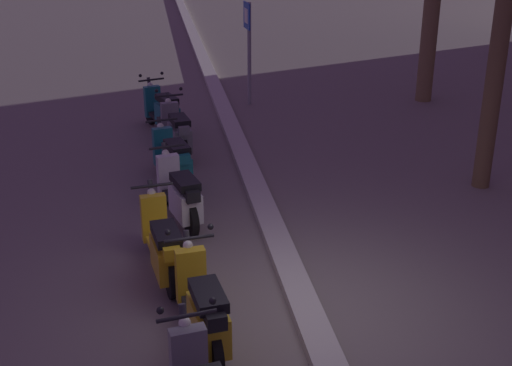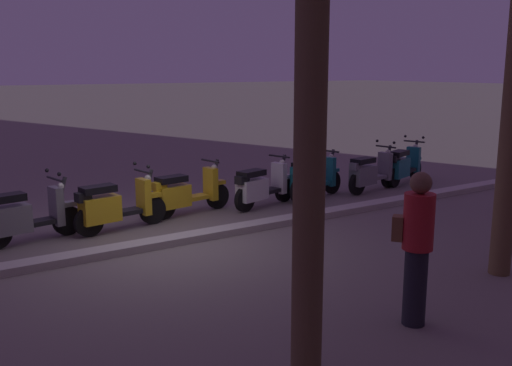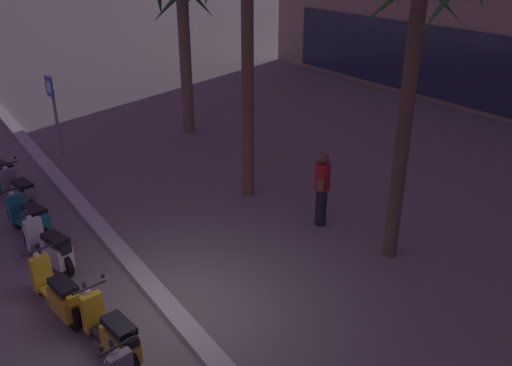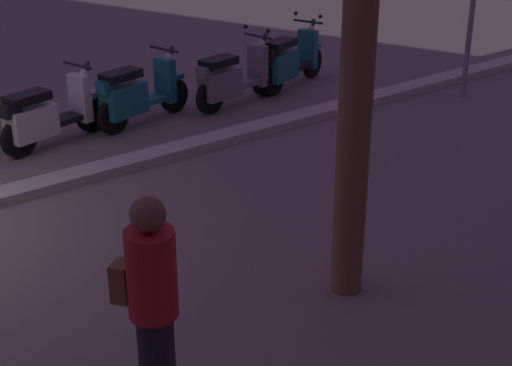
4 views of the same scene
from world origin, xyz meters
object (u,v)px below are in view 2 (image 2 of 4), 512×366
object	(u,v)px
scooter_teal_lead_nearest	(403,166)
scooter_yellow_tail_end	(185,193)
scooter_grey_gap_after_mid	(370,173)
scooter_teal_mid_front	(313,179)
scooter_yellow_last_in_row	(114,206)
pedestrian_by_palm_tree	(417,244)
scooter_grey_second_in_line	(24,216)
scooter_white_far_back	(261,187)

from	to	relation	value
scooter_teal_lead_nearest	scooter_yellow_tail_end	xyz separation A→B (m)	(5.97, -0.18, -0.02)
scooter_teal_lead_nearest	scooter_grey_gap_after_mid	bearing A→B (deg)	9.34
scooter_teal_mid_front	scooter_yellow_last_in_row	world-z (taller)	scooter_yellow_last_in_row
scooter_teal_mid_front	pedestrian_by_palm_tree	bearing A→B (deg)	61.51
scooter_grey_gap_after_mid	scooter_teal_mid_front	distance (m)	1.62
scooter_teal_mid_front	pedestrian_by_palm_tree	size ratio (longest dim) A/B	0.99
scooter_teal_lead_nearest	scooter_yellow_tail_end	distance (m)	5.97
scooter_yellow_last_in_row	pedestrian_by_palm_tree	xyz separation A→B (m)	(-1.52, 5.53, 0.48)
scooter_grey_second_in_line	scooter_white_far_back	bearing A→B (deg)	179.54
scooter_teal_lead_nearest	scooter_grey_gap_after_mid	world-z (taller)	same
scooter_yellow_last_in_row	pedestrian_by_palm_tree	bearing A→B (deg)	105.40
scooter_grey_gap_after_mid	scooter_teal_mid_front	size ratio (longest dim) A/B	1.02
scooter_white_far_back	pedestrian_by_palm_tree	size ratio (longest dim) A/B	0.99
scooter_yellow_tail_end	scooter_yellow_last_in_row	bearing A→B (deg)	13.34
scooter_yellow_tail_end	scooter_teal_mid_front	bearing A→B (deg)	175.00
scooter_white_far_back	scooter_grey_second_in_line	bearing A→B (deg)	-0.46
scooter_teal_lead_nearest	scooter_teal_mid_front	world-z (taller)	scooter_teal_lead_nearest
scooter_white_far_back	scooter_grey_gap_after_mid	bearing A→B (deg)	178.05
scooter_yellow_last_in_row	scooter_grey_second_in_line	world-z (taller)	same
scooter_yellow_tail_end	pedestrian_by_palm_tree	bearing A→B (deg)	89.44
scooter_teal_lead_nearest	pedestrian_by_palm_tree	size ratio (longest dim) A/B	0.99
scooter_white_far_back	pedestrian_by_palm_tree	bearing A→B (deg)	73.52
scooter_grey_gap_after_mid	scooter_white_far_back	distance (m)	3.02
scooter_yellow_tail_end	scooter_white_far_back	bearing A→B (deg)	169.28
scooter_white_far_back	scooter_yellow_last_in_row	xyz separation A→B (m)	(3.18, 0.07, 0.02)
scooter_teal_lead_nearest	scooter_yellow_tail_end	world-z (taller)	scooter_teal_lead_nearest
scooter_yellow_last_in_row	pedestrian_by_palm_tree	distance (m)	5.75
scooter_teal_mid_front	scooter_grey_second_in_line	xyz separation A→B (m)	(6.08, 0.00, 0.00)
scooter_yellow_tail_end	scooter_yellow_last_in_row	world-z (taller)	scooter_yellow_last_in_row
scooter_teal_lead_nearest	scooter_grey_gap_after_mid	distance (m)	1.37
scooter_white_far_back	scooter_yellow_last_in_row	size ratio (longest dim) A/B	0.98
scooter_teal_mid_front	scooter_yellow_tail_end	distance (m)	3.01
scooter_teal_lead_nearest	scooter_white_far_back	size ratio (longest dim) A/B	1.00
scooter_grey_gap_after_mid	pedestrian_by_palm_tree	world-z (taller)	pedestrian_by_palm_tree
scooter_yellow_last_in_row	scooter_white_far_back	bearing A→B (deg)	-178.71
scooter_white_far_back	scooter_yellow_tail_end	distance (m)	1.63
scooter_white_far_back	scooter_yellow_last_in_row	world-z (taller)	scooter_yellow_last_in_row
scooter_white_far_back	scooter_grey_second_in_line	distance (m)	4.68
scooter_yellow_tail_end	scooter_grey_second_in_line	bearing A→B (deg)	4.92
scooter_grey_gap_after_mid	pedestrian_by_palm_tree	distance (m)	7.23
scooter_grey_second_in_line	scooter_teal_mid_front	bearing A→B (deg)	-179.98
scooter_teal_lead_nearest	pedestrian_by_palm_tree	distance (m)	8.32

